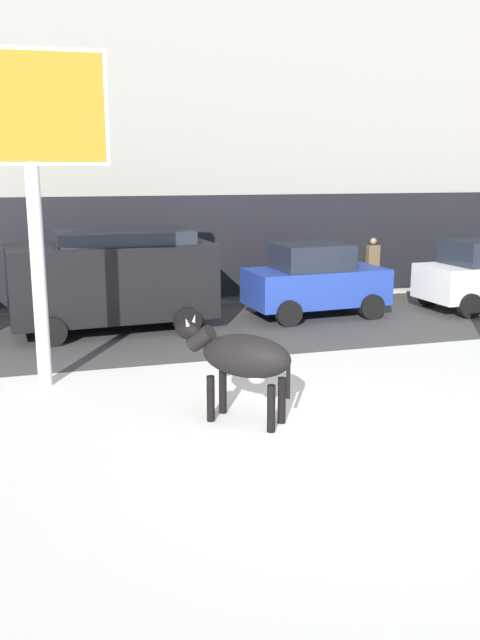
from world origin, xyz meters
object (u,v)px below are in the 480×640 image
at_px(cow_black, 242,357).
at_px(car_black_van, 114,278).
at_px(pedestrian_near_billboard, 372,267).
at_px(car_blue_hatchback, 315,280).
at_px(billboard, 29,129).

height_order(cow_black, car_black_van, car_black_van).
bearing_deg(car_black_van, pedestrian_near_billboard, 16.68).
relative_size(car_blue_hatchback, pedestrian_near_billboard, 2.09).
relative_size(cow_black, billboard, 0.30).
bearing_deg(car_blue_hatchback, pedestrian_near_billboard, 38.12).
bearing_deg(pedestrian_near_billboard, car_black_van, -163.32).
bearing_deg(billboard, cow_black, -43.17).
xyz_separation_m(car_blue_hatchback, pedestrian_near_billboard, (2.71, 2.13, -0.05)).
distance_m(car_black_van, car_blue_hatchback, 5.08).
relative_size(cow_black, pedestrian_near_billboard, 0.97).
bearing_deg(pedestrian_near_billboard, billboard, -146.94).
bearing_deg(cow_black, billboard, 136.83).
distance_m(cow_black, car_black_van, 6.52).
distance_m(billboard, car_blue_hatchback, 8.50).
xyz_separation_m(cow_black, car_blue_hatchback, (3.90, 6.62, -0.07)).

